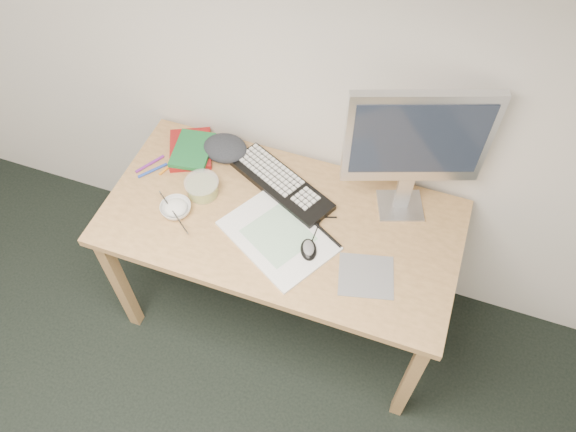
% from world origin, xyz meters
% --- Properties ---
extents(desk, '(1.40, 0.70, 0.75)m').
position_xyz_m(desk, '(0.32, 1.43, 0.67)').
color(desk, tan).
rests_on(desk, ground).
extents(mousepad, '(0.24, 0.22, 0.00)m').
position_xyz_m(mousepad, '(0.70, 1.30, 0.75)').
color(mousepad, slate).
rests_on(mousepad, desk).
extents(sketchpad, '(0.50, 0.46, 0.01)m').
position_xyz_m(sketchpad, '(0.34, 1.35, 0.76)').
color(sketchpad, silver).
rests_on(sketchpad, desk).
extents(keyboard, '(0.49, 0.34, 0.03)m').
position_xyz_m(keyboard, '(0.27, 1.59, 0.76)').
color(keyboard, black).
rests_on(keyboard, desk).
extents(monitor, '(0.49, 0.21, 0.59)m').
position_xyz_m(monitor, '(0.75, 1.65, 1.12)').
color(monitor, silver).
rests_on(monitor, desk).
extents(mouse, '(0.09, 0.11, 0.03)m').
position_xyz_m(mouse, '(0.47, 1.33, 0.78)').
color(mouse, black).
rests_on(mouse, sketchpad).
extents(rice_bowl, '(0.13, 0.13, 0.04)m').
position_xyz_m(rice_bowl, '(-0.08, 1.33, 0.77)').
color(rice_bowl, white).
rests_on(rice_bowl, desk).
extents(chopsticks, '(0.20, 0.16, 0.02)m').
position_xyz_m(chopsticks, '(-0.07, 1.30, 0.79)').
color(chopsticks, silver).
rests_on(chopsticks, rice_bowl).
extents(fruit_tub, '(0.16, 0.16, 0.07)m').
position_xyz_m(fruit_tub, '(-0.02, 1.46, 0.78)').
color(fruit_tub, gold).
rests_on(fruit_tub, desk).
extents(book_red, '(0.26, 0.28, 0.02)m').
position_xyz_m(book_red, '(-0.17, 1.65, 0.76)').
color(book_red, maroon).
rests_on(book_red, desk).
extents(book_green, '(0.18, 0.23, 0.02)m').
position_xyz_m(book_green, '(-0.15, 1.63, 0.78)').
color(book_green, '#19642F').
rests_on(book_green, book_red).
extents(cloth_lump, '(0.18, 0.16, 0.07)m').
position_xyz_m(cloth_lump, '(-0.02, 1.68, 0.78)').
color(cloth_lump, '#222529').
rests_on(cloth_lump, desk).
extents(pencil_pink, '(0.14, 0.08, 0.01)m').
position_xyz_m(pencil_pink, '(0.32, 1.47, 0.75)').
color(pencil_pink, pink).
rests_on(pencil_pink, desk).
extents(pencil_tan, '(0.17, 0.10, 0.01)m').
position_xyz_m(pencil_tan, '(0.33, 1.42, 0.75)').
color(pencil_tan, tan).
rests_on(pencil_tan, desk).
extents(pencil_black, '(0.17, 0.06, 0.01)m').
position_xyz_m(pencil_black, '(0.44, 1.49, 0.75)').
color(pencil_black, black).
rests_on(pencil_black, desk).
extents(marker_blue, '(0.09, 0.11, 0.01)m').
position_xyz_m(marker_blue, '(-0.27, 1.49, 0.76)').
color(marker_blue, '#1F3FAD').
rests_on(marker_blue, desk).
extents(marker_orange, '(0.05, 0.12, 0.01)m').
position_xyz_m(marker_orange, '(-0.21, 1.54, 0.76)').
color(marker_orange, orange).
rests_on(marker_orange, desk).
extents(marker_purple, '(0.08, 0.13, 0.01)m').
position_xyz_m(marker_purple, '(-0.30, 1.52, 0.76)').
color(marker_purple, '#752589').
rests_on(marker_purple, desk).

